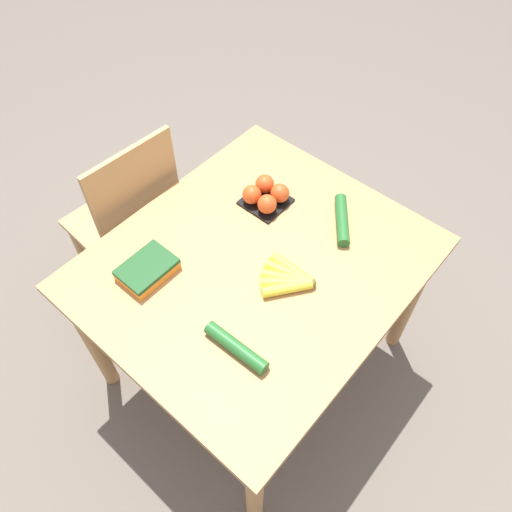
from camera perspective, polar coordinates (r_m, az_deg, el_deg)
ground_plane at (r=2.37m, az=0.00°, el=-11.62°), size 12.00×12.00×0.00m
dining_table at (r=1.81m, az=0.00°, el=-2.63°), size 1.12×0.97×0.76m
chair at (r=2.24m, az=-14.08°, el=3.79°), size 0.44×0.42×0.97m
banana_bunch at (r=1.66m, az=3.76°, el=-2.58°), size 0.17×0.18×0.04m
tomato_pack at (r=1.87m, az=1.13°, el=6.99°), size 0.16×0.16×0.08m
carrot_bag at (r=1.71m, az=-12.34°, el=-1.44°), size 0.18×0.13×0.05m
cucumber_near at (r=1.52m, az=-2.29°, el=-10.39°), size 0.05×0.22×0.04m
cucumber_far at (r=1.84m, az=9.81°, el=4.11°), size 0.20×0.17×0.04m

